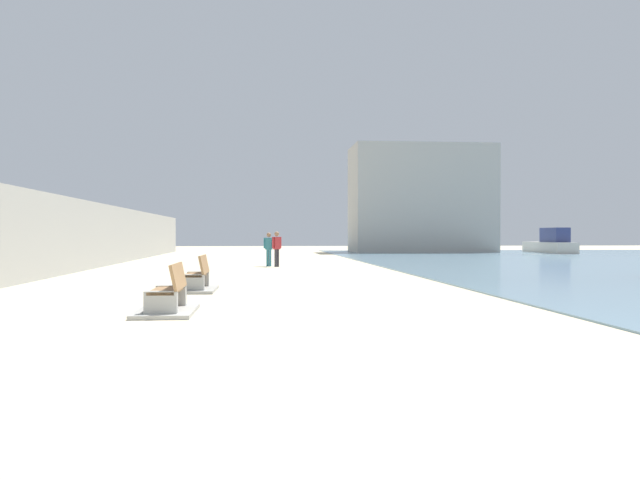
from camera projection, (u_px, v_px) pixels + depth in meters
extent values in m
plane|color=beige|center=(253.00, 270.00, 28.40)|extent=(120.00, 120.00, 0.00)
cube|color=#9E9E99|center=(73.00, 235.00, 27.67)|extent=(0.80, 64.00, 3.01)
cube|color=#9E9E99|center=(161.00, 305.00, 12.23)|extent=(0.60, 0.20, 0.50)
cube|color=#9E9E99|center=(171.00, 297.00, 13.62)|extent=(0.60, 0.20, 0.50)
cube|color=#997047|center=(166.00, 290.00, 12.92)|extent=(0.51, 1.60, 0.06)
cube|color=#997047|center=(178.00, 276.00, 12.94)|extent=(0.17, 1.60, 0.50)
cube|color=#9E9E99|center=(166.00, 311.00, 12.93)|extent=(1.11, 2.11, 0.08)
cube|color=#9E9E99|center=(193.00, 284.00, 17.34)|extent=(0.60, 0.21, 0.50)
cube|color=#9E9E99|center=(198.00, 280.00, 18.73)|extent=(0.60, 0.21, 0.50)
cube|color=#997047|center=(195.00, 275.00, 18.03)|extent=(0.53, 1.61, 0.06)
cube|color=#997047|center=(204.00, 264.00, 18.05)|extent=(0.19, 1.60, 0.50)
cube|color=#9E9E99|center=(196.00, 290.00, 18.04)|extent=(1.14, 2.12, 0.08)
cylinder|color=teal|center=(268.00, 258.00, 32.14)|extent=(0.12, 0.12, 0.81)
cylinder|color=teal|center=(270.00, 258.00, 32.11)|extent=(0.12, 0.12, 0.81)
cube|color=teal|center=(269.00, 244.00, 32.11)|extent=(0.36, 0.27, 0.57)
sphere|color=#936B4C|center=(269.00, 235.00, 32.11)|extent=(0.22, 0.22, 0.22)
cylinder|color=teal|center=(264.00, 243.00, 32.16)|extent=(0.09, 0.09, 0.52)
cylinder|color=teal|center=(273.00, 243.00, 32.07)|extent=(0.09, 0.09, 0.52)
cylinder|color=#333338|center=(278.00, 258.00, 31.60)|extent=(0.12, 0.12, 0.84)
cylinder|color=#333338|center=(276.00, 258.00, 31.52)|extent=(0.12, 0.12, 0.84)
cube|color=#B22D33|center=(277.00, 243.00, 31.56)|extent=(0.37, 0.33, 0.59)
sphere|color=#936B4C|center=(277.00, 234.00, 31.55)|extent=(0.23, 0.23, 0.23)
cylinder|color=#B22D33|center=(281.00, 242.00, 31.70)|extent=(0.09, 0.09, 0.53)
cylinder|color=#B22D33|center=(273.00, 243.00, 31.41)|extent=(0.09, 0.09, 0.53)
cube|color=beige|center=(549.00, 247.00, 55.25)|extent=(2.03, 7.84, 0.88)
cube|color=navy|center=(555.00, 235.00, 54.08)|extent=(1.34, 3.47, 1.18)
cube|color=#ADAAA3|center=(421.00, 199.00, 57.60)|extent=(12.00, 6.00, 9.19)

